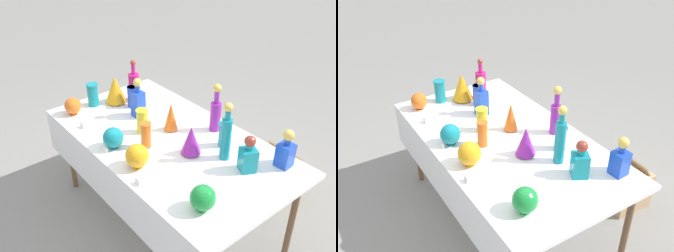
{
  "view_description": "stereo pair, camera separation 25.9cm",
  "coord_description": "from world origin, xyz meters",
  "views": [
    {
      "loc": [
        1.74,
        -1.4,
        2.18
      ],
      "look_at": [
        0.0,
        0.0,
        0.86
      ],
      "focal_mm": 40.0,
      "sensor_mm": 36.0,
      "label": 1
    },
    {
      "loc": [
        1.89,
        -1.18,
        2.18
      ],
      "look_at": [
        0.0,
        0.0,
        0.86
      ],
      "focal_mm": 40.0,
      "sensor_mm": 36.0,
      "label": 2
    }
  ],
  "objects": [
    {
      "name": "tall_bottle_1",
      "position": [
        0.41,
        0.14,
        0.94
      ],
      "size": [
        0.07,
        0.07,
        0.4
      ],
      "color": "teal",
      "rests_on": "display_table"
    },
    {
      "name": "round_bowl_2",
      "position": [
        -0.74,
        -0.36,
        0.83
      ],
      "size": [
        0.13,
        0.13,
        0.14
      ],
      "color": "orange",
      "rests_on": "display_table"
    },
    {
      "name": "fluted_vase_0",
      "position": [
        -0.08,
        0.09,
        0.87
      ],
      "size": [
        0.1,
        0.1,
        0.22
      ],
      "color": "orange",
      "rests_on": "display_table"
    },
    {
      "name": "round_bowl_3",
      "position": [
        0.67,
        -0.3,
        0.84
      ],
      "size": [
        0.15,
        0.15,
        0.15
      ],
      "color": "#198C38",
      "rests_on": "display_table"
    },
    {
      "name": "slender_vase_0",
      "position": [
        -0.01,
        -0.18,
        0.86
      ],
      "size": [
        0.08,
        0.08,
        0.18
      ],
      "color": "orange",
      "rests_on": "display_table"
    },
    {
      "name": "slender_vase_3",
      "position": [
        0.31,
        0.24,
        0.85
      ],
      "size": [
        0.08,
        0.08,
        0.17
      ],
      "color": "teal",
      "rests_on": "display_table"
    },
    {
      "name": "slender_vase_2",
      "position": [
        -0.78,
        -0.16,
        0.86
      ],
      "size": [
        0.1,
        0.1,
        0.19
      ],
      "color": "teal",
      "rests_on": "display_table"
    },
    {
      "name": "fluted_vase_2",
      "position": [
        0.24,
        0.0,
        0.87
      ],
      "size": [
        0.13,
        0.13,
        0.2
      ],
      "color": "purple",
      "rests_on": "display_table"
    },
    {
      "name": "tall_bottle_2",
      "position": [
        -0.65,
        0.16,
        0.89
      ],
      "size": [
        0.09,
        0.09,
        0.35
      ],
      "color": "#C61972",
      "rests_on": "display_table"
    },
    {
      "name": "slender_vase_4",
      "position": [
        -0.56,
        0.08,
        0.85
      ],
      "size": [
        0.09,
        0.09,
        0.17
      ],
      "color": "blue",
      "rests_on": "display_table"
    },
    {
      "name": "square_decanter_2",
      "position": [
        0.71,
        0.37,
        0.87
      ],
      "size": [
        0.1,
        0.1,
        0.26
      ],
      "color": "blue",
      "rests_on": "display_table"
    },
    {
      "name": "cardboard_box_behind_left",
      "position": [
        0.32,
        0.94,
        0.16
      ],
      "size": [
        0.41,
        0.36,
        0.4
      ],
      "color": "tan",
      "rests_on": "ground"
    },
    {
      "name": "ground_plane",
      "position": [
        0.0,
        0.0,
        0.0
      ],
      "size": [
        40.0,
        40.0,
        0.0
      ],
      "primitive_type": "plane",
      "color": "gray"
    },
    {
      "name": "round_bowl_1",
      "position": [
        -0.14,
        -0.36,
        0.84
      ],
      "size": [
        0.14,
        0.14,
        0.15
      ],
      "color": "teal",
      "rests_on": "display_table"
    },
    {
      "name": "slender_vase_1",
      "position": [
        -0.18,
        -0.09,
        0.86
      ],
      "size": [
        0.09,
        0.09,
        0.18
      ],
      "color": "yellow",
      "rests_on": "display_table"
    },
    {
      "name": "square_decanter_0",
      "position": [
        0.59,
        0.15,
        0.87
      ],
      "size": [
        0.13,
        0.13,
        0.25
      ],
      "color": "teal",
      "rests_on": "display_table"
    },
    {
      "name": "fluted_vase_1",
      "position": [
        -0.71,
        0.01,
        0.88
      ],
      "size": [
        0.17,
        0.17,
        0.23
      ],
      "color": "orange",
      "rests_on": "display_table"
    },
    {
      "name": "round_bowl_0",
      "position": [
        0.14,
        -0.36,
        0.84
      ],
      "size": [
        0.15,
        0.15,
        0.16
      ],
      "color": "orange",
      "rests_on": "display_table"
    },
    {
      "name": "square_decanter_1",
      "position": [
        -0.4,
        0.02,
        0.9
      ],
      "size": [
        0.09,
        0.09,
        0.32
      ],
      "color": "blue",
      "rests_on": "display_table"
    },
    {
      "name": "price_tag_right",
      "position": [
        -0.13,
        -0.43,
        0.78
      ],
      "size": [
        0.06,
        0.02,
        0.04
      ],
      "primitive_type": "cube",
      "rotation": [
        -0.21,
        0.0,
        0.12
      ],
      "color": "white",
      "rests_on": "display_table"
    },
    {
      "name": "tall_bottle_0",
      "position": [
        0.12,
        0.34,
        0.91
      ],
      "size": [
        0.08,
        0.08,
        0.37
      ],
      "color": "purple",
      "rests_on": "display_table"
    },
    {
      "name": "price_tag_left",
      "position": [
        -0.51,
        -0.41,
        0.78
      ],
      "size": [
        0.05,
        0.02,
        0.04
      ],
      "primitive_type": "cube",
      "rotation": [
        -0.21,
        0.0,
        0.11
      ],
      "color": "white",
      "rests_on": "display_table"
    },
    {
      "name": "price_tag_center",
      "position": [
        0.28,
        -0.46,
        0.78
      ],
      "size": [
        0.05,
        0.02,
        0.04
      ],
      "primitive_type": "cube",
      "rotation": [
        -0.21,
        0.0,
        -0.09
      ],
      "color": "white",
      "rests_on": "display_table"
    },
    {
      "name": "display_table",
      "position": [
        0.0,
        -0.04,
        0.7
      ],
      "size": [
        1.86,
        1.01,
        0.76
      ],
      "color": "white",
      "rests_on": "ground"
    }
  ]
}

